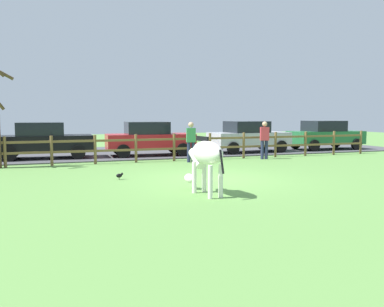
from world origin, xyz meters
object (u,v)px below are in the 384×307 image
object	(u,v)px
parked_car_silver	(248,136)
parked_car_red	(149,138)
visitor_right_of_tree	(264,138)
zebra	(205,157)
visitor_left_of_tree	(191,140)
crow_on_grass	(120,175)
parked_car_black	(43,140)
parked_car_green	(325,135)

from	to	relation	value
parked_car_silver	parked_car_red	bearing A→B (deg)	179.63
visitor_right_of_tree	zebra	bearing A→B (deg)	-129.11
parked_car_silver	visitor_right_of_tree	xyz separation A→B (m)	(-0.67, -2.79, 0.06)
parked_car_silver	visitor_left_of_tree	world-z (taller)	visitor_left_of_tree
crow_on_grass	parked_car_black	distance (m)	7.03
parked_car_green	visitor_left_of_tree	bearing A→B (deg)	-161.79
zebra	parked_car_silver	world-z (taller)	parked_car_silver
parked_car_black	parked_car_green	xyz separation A→B (m)	(14.44, -0.23, 0.00)
crow_on_grass	parked_car_green	size ratio (longest dim) A/B	0.05
parked_car_green	parked_car_red	bearing A→B (deg)	-179.83
parked_car_silver	parked_car_red	distance (m)	5.12
visitor_right_of_tree	parked_car_red	bearing A→B (deg)	147.64
parked_car_black	visitor_left_of_tree	world-z (taller)	visitor_left_of_tree
crow_on_grass	parked_car_red	bearing A→B (deg)	68.75
parked_car_red	parked_car_green	distance (m)	9.82
parked_car_silver	parked_car_black	bearing A→B (deg)	178.31
zebra	crow_on_grass	xyz separation A→B (m)	(-1.57, 3.03, -0.80)
parked_car_red	crow_on_grass	bearing A→B (deg)	-111.25
crow_on_grass	visitor_left_of_tree	distance (m)	5.06
crow_on_grass	parked_car_silver	size ratio (longest dim) A/B	0.05
parked_car_silver	crow_on_grass	bearing A→B (deg)	-140.07
parked_car_silver	visitor_right_of_tree	world-z (taller)	visitor_right_of_tree
crow_on_grass	parked_car_green	xyz separation A→B (m)	(12.31, 6.43, 0.72)
visitor_left_of_tree	visitor_right_of_tree	world-z (taller)	same
zebra	parked_car_silver	xyz separation A→B (m)	(6.04, 9.40, -0.08)
zebra	parked_car_silver	bearing A→B (deg)	57.26
crow_on_grass	visitor_left_of_tree	world-z (taller)	visitor_left_of_tree
parked_car_red	visitor_right_of_tree	size ratio (longest dim) A/B	2.49
parked_car_black	visitor_right_of_tree	distance (m)	9.58
crow_on_grass	parked_car_black	bearing A→B (deg)	107.75
zebra	parked_car_green	xyz separation A→B (m)	(10.74, 9.46, -0.08)
parked_car_black	visitor_left_of_tree	distance (m)	6.46
crow_on_grass	parked_car_black	size ratio (longest dim) A/B	0.05
visitor_left_of_tree	parked_car_black	bearing A→B (deg)	151.16
crow_on_grass	parked_car_silver	xyz separation A→B (m)	(7.61, 6.37, 0.72)
parked_car_silver	parked_car_red	xyz separation A→B (m)	(-5.12, 0.03, 0.00)
crow_on_grass	parked_car_green	bearing A→B (deg)	27.59
parked_car_silver	parked_car_black	distance (m)	9.75
parked_car_silver	parked_car_green	size ratio (longest dim) A/B	1.02
visitor_left_of_tree	parked_car_silver	bearing A→B (deg)	34.70
crow_on_grass	visitor_right_of_tree	size ratio (longest dim) A/B	0.13
parked_car_silver	visitor_left_of_tree	xyz separation A→B (m)	(-4.08, -2.83, 0.06)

